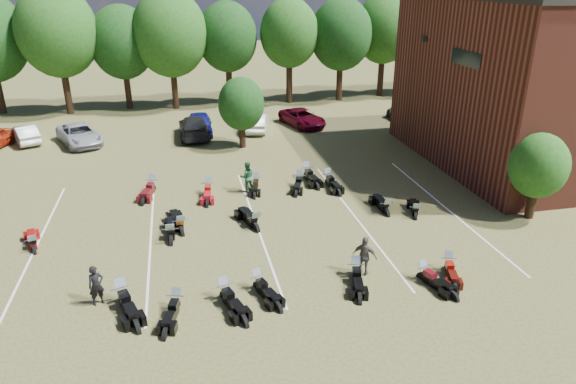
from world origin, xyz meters
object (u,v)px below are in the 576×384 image
object	(u,v)px
car_4	(200,124)
person_black	(96,285)
motorcycle_14	(153,191)
motorcycle_7	(35,252)
motorcycle_0	(123,303)
motorcycle_3	(258,289)
person_green	(247,177)
person_grey	(365,256)

from	to	relation	value
car_4	person_black	size ratio (longest dim) A/B	2.91
car_4	motorcycle_14	xyz separation A→B (m)	(-3.27, -11.01, -0.77)
motorcycle_14	motorcycle_7	bearing A→B (deg)	-114.38
motorcycle_0	motorcycle_14	xyz separation A→B (m)	(0.84, 10.78, 0.00)
person_black	motorcycle_14	xyz separation A→B (m)	(1.70, 10.62, -0.78)
car_4	motorcycle_0	world-z (taller)	car_4
motorcycle_7	motorcycle_14	bearing A→B (deg)	-146.08
car_4	motorcycle_0	distance (m)	22.19
motorcycle_3	motorcycle_7	distance (m)	10.41
motorcycle_0	motorcycle_14	size ratio (longest dim) A/B	1.03
motorcycle_14	car_4	bearing A→B (deg)	88.65
motorcycle_7	motorcycle_14	size ratio (longest dim) A/B	0.90
car_4	person_black	xyz separation A→B (m)	(-4.97, -21.63, 0.01)
motorcycle_7	person_black	bearing A→B (deg)	108.21
car_4	person_black	world-z (taller)	person_black
person_black	person_green	distance (m)	11.69
motorcycle_0	motorcycle_3	xyz separation A→B (m)	(5.04, -0.17, 0.00)
person_grey	motorcycle_14	world-z (taller)	person_grey
person_grey	motorcycle_7	world-z (taller)	person_grey
car_4	motorcycle_0	xyz separation A→B (m)	(-4.11, -21.80, -0.77)
person_grey	motorcycle_0	distance (m)	9.45
person_green	motorcycle_3	size ratio (longest dim) A/B	0.82
motorcycle_0	motorcycle_3	world-z (taller)	motorcycle_0
person_green	person_grey	xyz separation A→B (m)	(3.38, -9.61, -0.04)
person_green	motorcycle_3	distance (m)	9.86
car_4	person_green	bearing A→B (deg)	-79.61
motorcycle_3	motorcycle_14	size ratio (longest dim) A/B	0.88
person_green	motorcycle_0	size ratio (longest dim) A/B	0.70
person_grey	motorcycle_14	xyz separation A→B (m)	(-8.58, 10.79, -0.85)
car_4	motorcycle_0	size ratio (longest dim) A/B	1.81
motorcycle_3	motorcycle_0	bearing A→B (deg)	159.37
car_4	motorcycle_7	distance (m)	18.87
car_4	person_green	world-z (taller)	person_green
motorcycle_0	motorcycle_7	size ratio (longest dim) A/B	1.14
person_green	motorcycle_0	distance (m)	11.37
car_4	person_black	bearing A→B (deg)	-101.51
motorcycle_3	person_green	bearing A→B (deg)	65.53
person_green	motorcycle_7	bearing A→B (deg)	23.61
person_black	motorcycle_7	world-z (taller)	person_black
motorcycle_0	car_4	bearing A→B (deg)	60.60
person_green	motorcycle_0	xyz separation A→B (m)	(-6.03, -9.60, -0.88)
motorcycle_3	motorcycle_14	distance (m)	11.73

